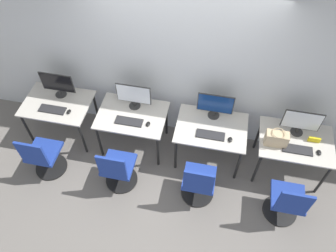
{
  "coord_description": "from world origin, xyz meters",
  "views": [
    {
      "loc": [
        0.57,
        -2.61,
        4.41
      ],
      "look_at": [
        0.0,
        0.15,
        0.88
      ],
      "focal_mm": 35.0,
      "sensor_mm": 36.0,
      "label": 1
    }
  ],
  "objects_px": {
    "monitor_far_right": "(301,122)",
    "office_chair_far_right": "(287,203)",
    "mouse_far_right": "(319,153)",
    "handbag": "(276,139)",
    "keyboard_far_left": "(52,109)",
    "office_chair_far_left": "(43,157)",
    "mouse_right": "(230,140)",
    "mouse_far_left": "(69,112)",
    "keyboard_far_right": "(297,149)",
    "office_chair_right": "(198,184)",
    "mouse_left": "(148,124)",
    "monitor_left": "(134,95)",
    "keyboard_left": "(129,121)",
    "keyboard_right": "(210,135)",
    "monitor_far_left": "(57,84)",
    "monitor_right": "(215,105)",
    "office_chair_left": "(118,170)"
  },
  "relations": [
    {
      "from": "monitor_far_left",
      "to": "monitor_left",
      "type": "bearing_deg",
      "value": 0.03
    },
    {
      "from": "office_chair_far_left",
      "to": "keyboard_left",
      "type": "height_order",
      "value": "office_chair_far_left"
    },
    {
      "from": "keyboard_far_left",
      "to": "office_chair_right",
      "type": "bearing_deg",
      "value": -14.31
    },
    {
      "from": "keyboard_right",
      "to": "handbag",
      "type": "bearing_deg",
      "value": 2.44
    },
    {
      "from": "keyboard_far_left",
      "to": "handbag",
      "type": "relative_size",
      "value": 1.34
    },
    {
      "from": "office_chair_far_left",
      "to": "keyboard_right",
      "type": "distance_m",
      "value": 2.46
    },
    {
      "from": "office_chair_right",
      "to": "keyboard_far_right",
      "type": "height_order",
      "value": "office_chair_right"
    },
    {
      "from": "mouse_left",
      "to": "office_chair_left",
      "type": "relative_size",
      "value": 0.1
    },
    {
      "from": "mouse_right",
      "to": "mouse_far_right",
      "type": "xyz_separation_m",
      "value": [
        1.19,
        0.02,
        0.0
      ]
    },
    {
      "from": "monitor_far_right",
      "to": "monitor_right",
      "type": "bearing_deg",
      "value": 176.49
    },
    {
      "from": "keyboard_far_right",
      "to": "office_chair_far_right",
      "type": "distance_m",
      "value": 0.74
    },
    {
      "from": "monitor_far_left",
      "to": "keyboard_far_left",
      "type": "relative_size",
      "value": 1.29
    },
    {
      "from": "keyboard_left",
      "to": "mouse_right",
      "type": "relative_size",
      "value": 4.46
    },
    {
      "from": "monitor_left",
      "to": "keyboard_left",
      "type": "height_order",
      "value": "monitor_left"
    },
    {
      "from": "keyboard_far_left",
      "to": "mouse_left",
      "type": "xyz_separation_m",
      "value": [
        1.47,
        0.01,
        0.01
      ]
    },
    {
      "from": "mouse_far_left",
      "to": "monitor_far_left",
      "type": "bearing_deg",
      "value": 129.05
    },
    {
      "from": "monitor_far_left",
      "to": "office_chair_right",
      "type": "xyz_separation_m",
      "value": [
        2.32,
        -0.92,
        -0.59
      ]
    },
    {
      "from": "keyboard_right",
      "to": "keyboard_far_right",
      "type": "height_order",
      "value": "same"
    },
    {
      "from": "mouse_far_left",
      "to": "keyboard_far_left",
      "type": "bearing_deg",
      "value": -179.44
    },
    {
      "from": "keyboard_right",
      "to": "keyboard_far_right",
      "type": "relative_size",
      "value": 1.0
    },
    {
      "from": "monitor_left",
      "to": "office_chair_left",
      "type": "bearing_deg",
      "value": -91.53
    },
    {
      "from": "keyboard_right",
      "to": "monitor_far_left",
      "type": "bearing_deg",
      "value": 172.22
    },
    {
      "from": "keyboard_far_left",
      "to": "mouse_far_left",
      "type": "height_order",
      "value": "mouse_far_left"
    },
    {
      "from": "mouse_far_left",
      "to": "keyboard_far_right",
      "type": "xyz_separation_m",
      "value": [
        3.3,
        -0.01,
        -0.01
      ]
    },
    {
      "from": "monitor_left",
      "to": "mouse_right",
      "type": "height_order",
      "value": "monitor_left"
    },
    {
      "from": "keyboard_far_left",
      "to": "keyboard_left",
      "type": "xyz_separation_m",
      "value": [
        1.19,
        0.01,
        0.0
      ]
    },
    {
      "from": "office_chair_far_right",
      "to": "handbag",
      "type": "xyz_separation_m",
      "value": [
        -0.25,
        0.68,
        0.48
      ]
    },
    {
      "from": "mouse_left",
      "to": "handbag",
      "type": "xyz_separation_m",
      "value": [
        1.79,
        0.03,
        0.1
      ]
    },
    {
      "from": "keyboard_right",
      "to": "office_chair_far_right",
      "type": "height_order",
      "value": "office_chair_far_right"
    },
    {
      "from": "monitor_far_right",
      "to": "office_chair_far_right",
      "type": "distance_m",
      "value": 1.12
    },
    {
      "from": "keyboard_far_left",
      "to": "office_chair_far_left",
      "type": "relative_size",
      "value": 0.45
    },
    {
      "from": "monitor_far_left",
      "to": "keyboard_left",
      "type": "relative_size",
      "value": 1.29
    },
    {
      "from": "mouse_left",
      "to": "keyboard_left",
      "type": "bearing_deg",
      "value": -179.04
    },
    {
      "from": "keyboard_right",
      "to": "office_chair_far_right",
      "type": "distance_m",
      "value": 1.35
    },
    {
      "from": "keyboard_far_left",
      "to": "office_chair_right",
      "type": "xyz_separation_m",
      "value": [
        2.32,
        -0.59,
        -0.37
      ]
    },
    {
      "from": "monitor_right",
      "to": "keyboard_far_right",
      "type": "bearing_deg",
      "value": -17.94
    },
    {
      "from": "monitor_far_right",
      "to": "keyboard_far_right",
      "type": "distance_m",
      "value": 0.38
    },
    {
      "from": "keyboard_far_right",
      "to": "mouse_right",
      "type": "bearing_deg",
      "value": -178.63
    },
    {
      "from": "keyboard_far_left",
      "to": "monitor_left",
      "type": "distance_m",
      "value": 1.25
    },
    {
      "from": "monitor_left",
      "to": "mouse_far_left",
      "type": "bearing_deg",
      "value": -160.73
    },
    {
      "from": "keyboard_far_left",
      "to": "keyboard_far_right",
      "type": "xyz_separation_m",
      "value": [
        3.56,
        -0.01,
        0.0
      ]
    },
    {
      "from": "mouse_right",
      "to": "monitor_far_left",
      "type": "bearing_deg",
      "value": 172.39
    },
    {
      "from": "office_chair_far_left",
      "to": "mouse_far_left",
      "type": "bearing_deg",
      "value": 69.13
    },
    {
      "from": "monitor_far_left",
      "to": "mouse_left",
      "type": "height_order",
      "value": "monitor_far_left"
    },
    {
      "from": "keyboard_left",
      "to": "mouse_left",
      "type": "relative_size",
      "value": 4.46
    },
    {
      "from": "monitor_right",
      "to": "monitor_far_right",
      "type": "bearing_deg",
      "value": -3.51
    },
    {
      "from": "office_chair_far_left",
      "to": "monitor_far_right",
      "type": "height_order",
      "value": "monitor_far_right"
    },
    {
      "from": "mouse_far_right",
      "to": "handbag",
      "type": "bearing_deg",
      "value": 175.77
    },
    {
      "from": "mouse_far_left",
      "to": "monitor_left",
      "type": "height_order",
      "value": "monitor_left"
    },
    {
      "from": "monitor_far_right",
      "to": "office_chair_far_right",
      "type": "height_order",
      "value": "monitor_far_right"
    }
  ]
}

